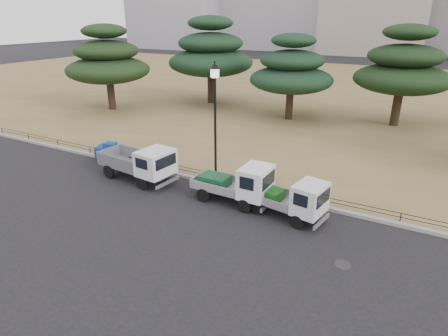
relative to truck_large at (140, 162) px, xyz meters
The scene contains 14 objects.
ground 4.88m from the truck_large, 14.63° to the right, with size 220.00×220.00×0.00m, color black.
lawn 29.77m from the truck_large, 81.09° to the left, with size 120.00×56.00×0.15m, color olive.
curb 4.91m from the truck_large, 16.86° to the left, with size 120.00×0.25×0.16m, color gray.
truck_large is the anchor object (origin of this frame).
truck_kei_front 5.69m from the truck_large, ahead, with size 3.73×1.68×1.96m.
truck_kei_rear 8.33m from the truck_large, ahead, with size 3.63×2.00×1.80m.
street_lamp 5.08m from the truck_large, 25.08° to the left, with size 0.53×0.53×5.96m.
pipe_fence 4.90m from the truck_large, 18.56° to the left, with size 38.00×0.04×0.40m.
tarp_pile 4.15m from the truck_large, 156.85° to the left, with size 1.68×1.44×0.95m.
manhole 11.41m from the truck_large, 12.21° to the right, with size 0.60×0.60×0.01m, color #2D2D30.
pine_west_far 17.33m from the truck_large, 138.70° to the left, with size 7.37×7.37×7.45m.
pine_west_near 19.45m from the truck_large, 108.79° to the left, with size 8.12×8.12×8.11m.
pine_center_left 16.04m from the truck_large, 79.65° to the left, with size 6.72×6.72×6.83m.
pine_center_right 20.93m from the truck_large, 58.46° to the left, with size 7.11×7.11×7.54m.
Camera 1 is at (8.00, -12.83, 8.15)m, focal length 30.00 mm.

